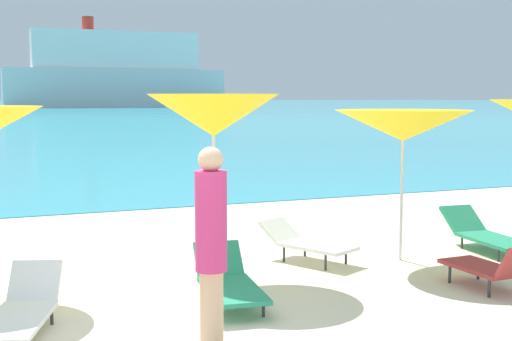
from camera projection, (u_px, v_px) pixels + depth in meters
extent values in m
cube|color=beige|center=(45.00, 207.00, 15.80)|extent=(50.00, 100.00, 0.30)
cylinder|color=silver|center=(214.00, 190.00, 9.11)|extent=(0.05, 0.05, 2.24)
cone|color=yellow|center=(213.00, 115.00, 9.01)|extent=(1.91, 1.91, 0.55)
sphere|color=silver|center=(213.00, 102.00, 8.99)|extent=(0.07, 0.07, 0.07)
cylinder|color=silver|center=(402.00, 190.00, 9.93)|extent=(0.04, 0.04, 2.05)
cone|color=yellow|center=(403.00, 126.00, 9.83)|extent=(2.11, 2.11, 0.44)
sphere|color=silver|center=(403.00, 116.00, 9.82)|extent=(0.07, 0.07, 0.07)
cube|color=white|center=(15.00, 321.00, 6.71)|extent=(0.92, 1.30, 0.05)
cube|color=white|center=(35.00, 282.00, 7.42)|extent=(0.61, 0.49, 0.41)
cylinder|color=#333338|center=(5.00, 317.00, 7.16)|extent=(0.04, 0.04, 0.17)
cylinder|color=#333338|center=(52.00, 317.00, 7.18)|extent=(0.04, 0.04, 0.17)
cube|color=#268C66|center=(232.00, 290.00, 7.72)|extent=(0.75, 1.25, 0.05)
cube|color=#268C66|center=(218.00, 259.00, 8.43)|extent=(0.61, 0.44, 0.39)
cylinder|color=#333338|center=(217.00, 312.00, 7.31)|extent=(0.04, 0.04, 0.18)
cylinder|color=#333338|center=(263.00, 308.00, 7.44)|extent=(0.04, 0.04, 0.18)
cylinder|color=#333338|center=(203.00, 291.00, 8.10)|extent=(0.04, 0.04, 0.18)
cylinder|color=#333338|center=(245.00, 288.00, 8.23)|extent=(0.04, 0.04, 0.18)
cube|color=white|center=(318.00, 246.00, 9.80)|extent=(0.97, 1.19, 0.05)
cube|color=white|center=(279.00, 230.00, 10.25)|extent=(0.66, 0.59, 0.31)
cylinder|color=#333338|center=(326.00, 262.00, 9.42)|extent=(0.04, 0.04, 0.22)
cylinder|color=#333338|center=(346.00, 256.00, 9.78)|extent=(0.04, 0.04, 0.22)
cylinder|color=#333338|center=(284.00, 254.00, 9.90)|extent=(0.04, 0.04, 0.22)
cylinder|color=#333338|center=(305.00, 249.00, 10.26)|extent=(0.04, 0.04, 0.22)
cube|color=#A53333|center=(481.00, 267.00, 8.58)|extent=(0.57, 1.01, 0.05)
cylinder|color=#333338|center=(478.00, 271.00, 8.96)|extent=(0.04, 0.04, 0.22)
cylinder|color=#333338|center=(450.00, 274.00, 8.78)|extent=(0.04, 0.04, 0.22)
cylinder|color=#333338|center=(489.00, 288.00, 8.14)|extent=(0.04, 0.04, 0.22)
cube|color=#268C66|center=(496.00, 240.00, 10.39)|extent=(0.72, 1.33, 0.05)
cube|color=#268C66|center=(462.00, 219.00, 11.20)|extent=(0.62, 0.55, 0.39)
cylinder|color=#333338|center=(498.00, 255.00, 9.93)|extent=(0.04, 0.04, 0.18)
cylinder|color=#333338|center=(462.00, 243.00, 10.78)|extent=(0.04, 0.04, 0.18)
cylinder|color=#333338|center=(491.00, 241.00, 10.93)|extent=(0.04, 0.04, 0.18)
cylinder|color=#DBAA84|center=(212.00, 308.00, 6.55)|extent=(0.23, 0.23, 0.72)
cylinder|color=#D83372|center=(211.00, 221.00, 6.46)|extent=(0.30, 0.30, 0.94)
sphere|color=#DBAA84|center=(211.00, 159.00, 6.40)|extent=(0.24, 0.24, 0.24)
cube|color=silver|center=(117.00, 88.00, 156.17)|extent=(48.71, 7.29, 8.46)
cube|color=white|center=(116.00, 50.00, 155.28)|extent=(36.53, 5.98, 8.35)
cylinder|color=red|center=(88.00, 23.00, 152.38)|extent=(2.53, 2.53, 3.00)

